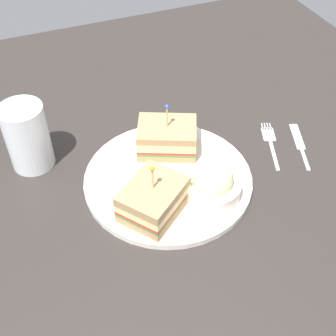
{
  "coord_description": "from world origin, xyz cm",
  "views": [
    {
      "loc": [
        47.32,
        -19.01,
        53.07
      ],
      "look_at": [
        0.0,
        0.0,
        3.05
      ],
      "focal_mm": 48.18,
      "sensor_mm": 36.0,
      "label": 1
    }
  ],
  "objects_px": {
    "plate": "(168,179)",
    "drink_glass": "(28,139)",
    "sandwich_half_back": "(167,138)",
    "coleslaw_bowl": "(213,185)",
    "fork": "(270,140)",
    "knife": "(300,143)",
    "sandwich_half_front": "(153,199)"
  },
  "relations": [
    {
      "from": "fork",
      "to": "knife",
      "type": "bearing_deg",
      "value": 58.16
    },
    {
      "from": "plate",
      "to": "knife",
      "type": "relative_size",
      "value": 2.3
    },
    {
      "from": "sandwich_half_front",
      "to": "coleslaw_bowl",
      "type": "bearing_deg",
      "value": 87.97
    },
    {
      "from": "coleslaw_bowl",
      "to": "drink_glass",
      "type": "relative_size",
      "value": 0.76
    },
    {
      "from": "drink_glass",
      "to": "knife",
      "type": "xyz_separation_m",
      "value": [
        0.13,
        0.45,
        -0.05
      ]
    },
    {
      "from": "coleslaw_bowl",
      "to": "fork",
      "type": "height_order",
      "value": "coleslaw_bowl"
    },
    {
      "from": "plate",
      "to": "coleslaw_bowl",
      "type": "relative_size",
      "value": 3.14
    },
    {
      "from": "fork",
      "to": "knife",
      "type": "height_order",
      "value": "same"
    },
    {
      "from": "plate",
      "to": "sandwich_half_back",
      "type": "bearing_deg",
      "value": 159.54
    },
    {
      "from": "coleslaw_bowl",
      "to": "fork",
      "type": "distance_m",
      "value": 0.18
    },
    {
      "from": "sandwich_half_front",
      "to": "knife",
      "type": "relative_size",
      "value": 1.01
    },
    {
      "from": "sandwich_half_back",
      "to": "knife",
      "type": "bearing_deg",
      "value": 74.02
    },
    {
      "from": "sandwich_half_front",
      "to": "fork",
      "type": "xyz_separation_m",
      "value": [
        -0.08,
        0.25,
        -0.03
      ]
    },
    {
      "from": "coleslaw_bowl",
      "to": "knife",
      "type": "bearing_deg",
      "value": 106.56
    },
    {
      "from": "plate",
      "to": "sandwich_half_front",
      "type": "height_order",
      "value": "sandwich_half_front"
    },
    {
      "from": "sandwich_half_back",
      "to": "coleslaw_bowl",
      "type": "relative_size",
      "value": 1.36
    },
    {
      "from": "sandwich_half_front",
      "to": "knife",
      "type": "distance_m",
      "value": 0.31
    },
    {
      "from": "coleslaw_bowl",
      "to": "fork",
      "type": "xyz_separation_m",
      "value": [
        -0.09,
        0.16,
        -0.03
      ]
    },
    {
      "from": "sandwich_half_back",
      "to": "fork",
      "type": "xyz_separation_m",
      "value": [
        0.04,
        0.18,
        -0.03
      ]
    },
    {
      "from": "drink_glass",
      "to": "sandwich_half_front",
      "type": "bearing_deg",
      "value": 38.62
    },
    {
      "from": "sandwich_half_back",
      "to": "plate",
      "type": "bearing_deg",
      "value": -20.46
    },
    {
      "from": "sandwich_half_back",
      "to": "knife",
      "type": "distance_m",
      "value": 0.24
    },
    {
      "from": "plate",
      "to": "drink_glass",
      "type": "relative_size",
      "value": 2.37
    },
    {
      "from": "sandwich_half_front",
      "to": "knife",
      "type": "height_order",
      "value": "sandwich_half_front"
    },
    {
      "from": "sandwich_half_front",
      "to": "coleslaw_bowl",
      "type": "height_order",
      "value": "sandwich_half_front"
    },
    {
      "from": "plate",
      "to": "coleslaw_bowl",
      "type": "distance_m",
      "value": 0.08
    },
    {
      "from": "fork",
      "to": "sandwich_half_back",
      "type": "bearing_deg",
      "value": -101.62
    },
    {
      "from": "fork",
      "to": "knife",
      "type": "distance_m",
      "value": 0.05
    },
    {
      "from": "plate",
      "to": "sandwich_half_front",
      "type": "bearing_deg",
      "value": -38.69
    },
    {
      "from": "sandwich_half_back",
      "to": "coleslaw_bowl",
      "type": "height_order",
      "value": "sandwich_half_back"
    },
    {
      "from": "sandwich_half_front",
      "to": "coleslaw_bowl",
      "type": "xyz_separation_m",
      "value": [
        0.0,
        0.1,
        -0.0
      ]
    },
    {
      "from": "plate",
      "to": "fork",
      "type": "bearing_deg",
      "value": 97.21
    }
  ]
}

